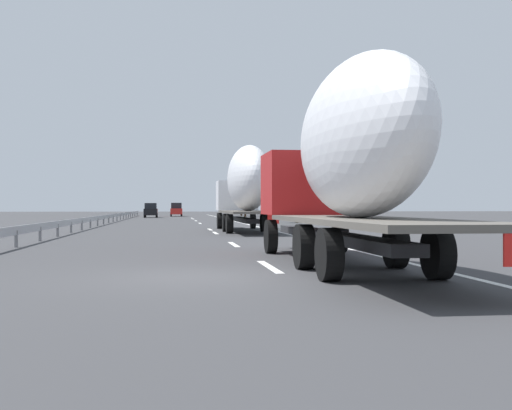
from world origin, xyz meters
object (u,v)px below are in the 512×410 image
at_px(truck_lead, 246,185).
at_px(truck_trailing, 347,156).
at_px(road_sign, 258,198).
at_px(car_red_compact, 176,210).
at_px(car_black_suv, 151,210).

distance_m(truck_lead, truck_trailing, 21.28).
bearing_deg(road_sign, truck_trailing, 175.51).
relative_size(truck_trailing, road_sign, 4.47).
height_order(truck_lead, car_red_compact, truck_lead).
bearing_deg(truck_lead, car_red_compact, 3.59).
distance_m(truck_trailing, car_black_suv, 69.66).
height_order(truck_trailing, car_red_compact, truck_trailing).
distance_m(truck_lead, road_sign, 18.50).
distance_m(truck_lead, car_black_suv, 48.55).
bearing_deg(car_red_compact, road_sign, -170.39).
xyz_separation_m(truck_lead, car_black_suv, (48.01, 6.97, -1.74)).
bearing_deg(truck_trailing, truck_lead, 0.00).
bearing_deg(truck_trailing, car_red_compact, 2.62).
height_order(truck_lead, car_black_suv, truck_lead).
xyz_separation_m(car_black_suv, car_red_compact, (10.00, -3.33, 0.04)).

